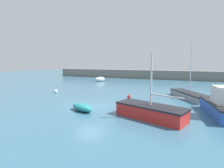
# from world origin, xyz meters

# --- Properties ---
(ground_plane) EXTENTS (120.00, 120.00, 0.20)m
(ground_plane) POSITION_xyz_m (0.00, 0.00, -0.10)
(ground_plane) COLOR #38667F
(harbor_breakwater) EXTENTS (48.11, 2.87, 2.00)m
(harbor_breakwater) POSITION_xyz_m (0.00, 27.85, 1.00)
(harbor_breakwater) COLOR slate
(harbor_breakwater) RESTS_ON ground_plane
(dinghy_near_pier) EXTENTS (1.94, 2.29, 0.89)m
(dinghy_near_pier) POSITION_xyz_m (-8.15, 18.13, 0.45)
(dinghy_near_pier) COLOR white
(dinghy_near_pier) RESTS_ON ground_plane
(sailboat_twin_hulled) EXTENTS (5.14, 3.22, 4.45)m
(sailboat_twin_hulled) POSITION_xyz_m (5.57, -1.35, 0.49)
(sailboat_twin_hulled) COLOR red
(sailboat_twin_hulled) RESTS_ON ground_plane
(motorboat_grey_hull) EXTENTS (2.73, 5.20, 2.19)m
(motorboat_grey_hull) POSITION_xyz_m (10.31, 1.15, 0.77)
(motorboat_grey_hull) COLOR #2D56B7
(motorboat_grey_hull) RESTS_ON ground_plane
(sailboat_tall_mast) EXTENTS (4.19, 5.62, 5.93)m
(sailboat_tall_mast) POSITION_xyz_m (8.15, 6.81, 0.37)
(sailboat_tall_mast) COLOR gray
(sailboat_tall_mast) RESTS_ON ground_plane
(fishing_dinghy_green) EXTENTS (2.54, 1.81, 0.56)m
(fishing_dinghy_green) POSITION_xyz_m (0.24, -1.62, 0.28)
(fishing_dinghy_green) COLOR teal
(fishing_dinghy_green) RESTS_ON ground_plane
(mooring_buoy_red) EXTENTS (0.38, 0.38, 0.38)m
(mooring_buoy_red) POSITION_xyz_m (2.21, 4.47, 0.19)
(mooring_buoy_red) COLOR red
(mooring_buoy_red) RESTS_ON ground_plane
(mooring_buoy_white) EXTENTS (0.44, 0.44, 0.44)m
(mooring_buoy_white) POSITION_xyz_m (-7.23, 4.00, 0.22)
(mooring_buoy_white) COLOR white
(mooring_buoy_white) RESTS_ON ground_plane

